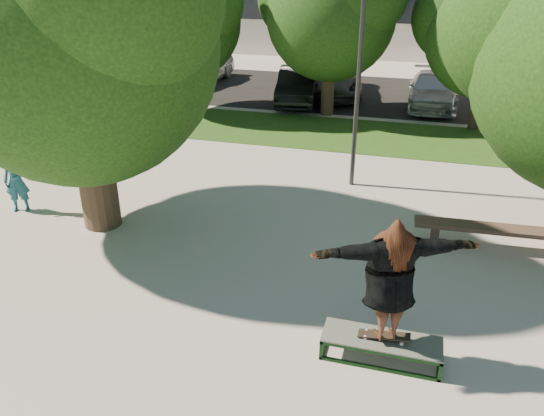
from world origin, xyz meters
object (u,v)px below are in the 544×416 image
(bench, at_px, (498,231))
(car_silver_b, at_px, (432,90))
(lamppost, at_px, (359,67))
(grind_box, at_px, (381,348))
(car_silver_a, at_px, (202,66))
(car_dark, at_px, (298,86))
(tree_left, at_px, (73,24))
(bystander, at_px, (16,181))
(car_grey, at_px, (331,78))

(bench, distance_m, car_silver_b, 12.28)
(lamppost, relative_size, grind_box, 3.39)
(bench, xyz_separation_m, car_silver_a, (-12.58, 14.10, 0.35))
(bench, bearing_deg, grind_box, -118.89)
(lamppost, height_order, bench, lamppost)
(lamppost, relative_size, car_dark, 1.37)
(lamppost, bearing_deg, tree_left, -143.58)
(tree_left, distance_m, car_silver_b, 15.65)
(bystander, relative_size, car_silver_a, 0.33)
(car_silver_b, bearing_deg, car_grey, 166.90)
(grind_box, bearing_deg, bystander, 161.63)
(car_silver_a, bearing_deg, car_grey, -5.58)
(tree_left, distance_m, car_silver_a, 16.15)
(bystander, height_order, car_grey, bystander)
(bench, distance_m, car_dark, 13.25)
(lamppost, distance_m, car_silver_a, 14.76)
(grind_box, height_order, car_silver_a, car_silver_a)
(car_dark, xyz_separation_m, car_grey, (1.12, 1.84, 0.03))
(car_dark, bearing_deg, car_grey, 49.91)
(bench, height_order, car_silver_b, car_silver_b)
(lamppost, xyz_separation_m, car_dark, (-3.56, 8.50, -2.42))
(tree_left, bearing_deg, car_silver_b, 61.49)
(bystander, xyz_separation_m, car_silver_a, (-1.59, 15.25, 0.01))
(tree_left, distance_m, car_grey, 14.98)
(lamppost, xyz_separation_m, grind_box, (1.44, -6.87, -2.96))
(tree_left, bearing_deg, grind_box, -23.77)
(grind_box, distance_m, car_silver_b, 16.33)
(bench, bearing_deg, lamppost, 138.58)
(lamppost, bearing_deg, grind_box, -78.17)
(car_silver_b, bearing_deg, bench, -84.68)
(car_dark, bearing_deg, bench, -66.88)
(bench, relative_size, car_dark, 0.77)
(lamppost, relative_size, car_silver_b, 1.31)
(tree_left, xyz_separation_m, bystander, (-2.24, 0.02, -3.65))
(grind_box, height_order, bystander, bystander)
(lamppost, distance_m, grind_box, 7.62)
(car_silver_a, xyz_separation_m, car_grey, (6.68, -1.02, -0.02))
(car_silver_b, bearing_deg, lamppost, -103.37)
(tree_left, distance_m, lamppost, 6.70)
(car_dark, bearing_deg, tree_left, -106.77)
(grind_box, height_order, car_grey, car_grey)
(tree_left, xyz_separation_m, car_dark, (1.73, 12.41, -3.69))
(car_silver_a, distance_m, car_dark, 6.26)
(lamppost, height_order, car_dark, lamppost)
(bystander, xyz_separation_m, car_dark, (3.97, 12.39, -0.04))
(lamppost, height_order, car_silver_a, lamppost)
(tree_left, height_order, grind_box, tree_left)
(car_silver_a, relative_size, car_silver_b, 0.99)
(bystander, xyz_separation_m, car_grey, (5.09, 14.23, -0.01))
(bystander, distance_m, car_silver_a, 15.33)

